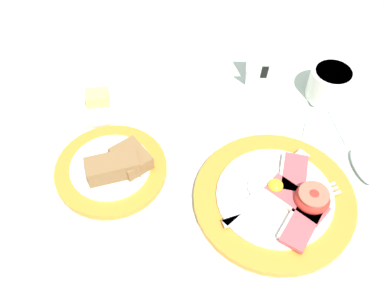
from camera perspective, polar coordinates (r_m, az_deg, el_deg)
The scene contains 8 objects.
ground_plane at distance 0.67m, azimuth 3.41°, elevation -7.81°, with size 3.00×3.00×0.00m, color #B7CCB7.
breakfast_plate at distance 0.69m, azimuth 10.98°, elevation -5.57°, with size 0.24×0.24×0.04m.
bread_plate at distance 0.71m, azimuth -9.95°, elevation -1.80°, with size 0.18×0.18×0.05m.
sugar_cup at distance 0.84m, azimuth 17.16°, elevation 8.55°, with size 0.08×0.08×0.06m.
butter_dish at distance 0.82m, azimuth -11.74°, elevation 6.31°, with size 0.11×0.11×0.03m.
number_card at distance 0.83m, azimuth 9.08°, elevation 10.62°, with size 0.06×0.05×0.07m.
teaspoon_by_saucer at distance 0.77m, azimuth 19.95°, elevation -0.00°, with size 0.06×0.19×0.01m.
teaspoon_near_cup at distance 0.83m, azimuth 15.21°, elevation 6.19°, with size 0.07×0.19×0.01m.
Camera 1 is at (-0.03, -0.33, 0.58)m, focal length 42.00 mm.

